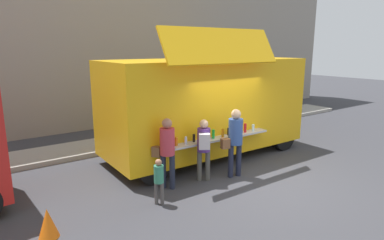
% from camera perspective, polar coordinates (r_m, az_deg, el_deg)
% --- Properties ---
extents(ground_plane, '(60.00, 60.00, 0.00)m').
position_cam_1_polar(ground_plane, '(8.65, 11.60, -10.41)').
color(ground_plane, '#38383D').
extents(curb_strip, '(28.00, 1.60, 0.15)m').
position_cam_1_polar(curb_strip, '(11.15, -23.07, -5.51)').
color(curb_strip, '#9E998E').
rests_on(curb_strip, ground).
extents(building_behind, '(32.00, 2.40, 10.06)m').
position_cam_1_polar(building_behind, '(14.78, -24.40, 18.07)').
color(building_behind, gray).
rests_on(building_behind, ground).
extents(food_truck_main, '(6.27, 3.02, 3.82)m').
position_cam_1_polar(food_truck_main, '(10.09, 2.46, 2.80)').
color(food_truck_main, '#F5AF13').
rests_on(food_truck_main, ground).
extents(traffic_cone_orange, '(0.36, 0.36, 0.55)m').
position_cam_1_polar(traffic_cone_orange, '(6.63, -23.79, -16.11)').
color(traffic_cone_orange, orange).
rests_on(traffic_cone_orange, ground).
extents(trash_bin, '(0.60, 0.60, 1.02)m').
position_cam_1_polar(trash_bin, '(14.85, 10.11, 1.38)').
color(trash_bin, '#2E5C3A').
rests_on(trash_bin, ground).
extents(customer_front_ordering, '(0.59, 0.37, 1.80)m').
position_cam_1_polar(customer_front_ordering, '(8.52, 7.46, -3.00)').
color(customer_front_ordering, '#1E2235').
rests_on(customer_front_ordering, ground).
extents(customer_mid_with_backpack, '(0.46, 0.52, 1.60)m').
position_cam_1_polar(customer_mid_with_backpack, '(8.19, 2.06, -4.22)').
color(customer_mid_with_backpack, '#4C4942').
rests_on(customer_mid_with_backpack, ground).
extents(customer_rear_waiting, '(0.47, 0.52, 1.73)m').
position_cam_1_polar(customer_rear_waiting, '(7.78, -4.42, -4.78)').
color(customer_rear_waiting, '#1F2435').
rests_on(customer_rear_waiting, ground).
extents(child_near_queue, '(0.21, 0.21, 1.04)m').
position_cam_1_polar(child_near_queue, '(7.13, -5.79, -9.95)').
color(child_near_queue, '#4C4845').
rests_on(child_near_queue, ground).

